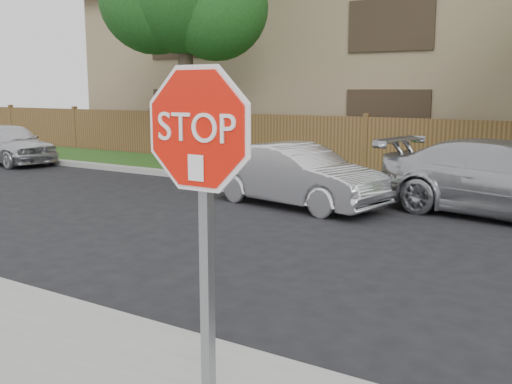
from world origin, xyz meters
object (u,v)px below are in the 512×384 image
Objects in this scene: sedan_right at (510,180)px; stop_sign at (201,184)px; sedan_left at (296,175)px; sedan_far_left at (9,143)px.

stop_sign is at bearing -172.46° from sedan_right.
stop_sign is 0.66× the size of sedan_left.
stop_sign reaches higher than sedan_far_left.
sedan_far_left is (-14.86, 8.90, -1.18)m from stop_sign.
sedan_far_left is at bearing 149.09° from stop_sign.
sedan_right is (14.94, 0.14, 0.06)m from sedan_far_left.
stop_sign is 17.36m from sedan_far_left.
sedan_far_left is 0.99× the size of sedan_left.
sedan_left is 0.79× the size of sedan_right.
sedan_left is at bearing 115.29° from sedan_right.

